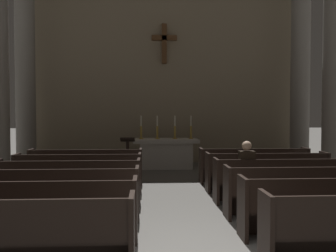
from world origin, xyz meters
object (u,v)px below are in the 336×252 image
Objects in this scene: pew_left_row_3 at (55,194)px; pew_right_row_3 at (305,191)px; pew_left_row_1 at (8,236)px; candlestick_outer_left at (141,131)px; candlestick_outer_right at (191,131)px; lectern at (128,157)px; pew_left_row_2 at (37,211)px; column_left_fourth at (25,70)px; pew_right_row_5 at (267,172)px; pew_left_row_5 at (79,174)px; pew_right_row_6 at (254,165)px; altar at (166,153)px; lone_worshipper at (246,170)px; column_right_fourth at (300,71)px; pew_left_row_4 at (69,182)px; column_right_third at (335,62)px; candlestick_inner_right at (175,131)px; pew_right_row_2 at (336,207)px; pew_right_row_4 at (283,180)px; pew_left_row_6 at (86,167)px; candlestick_inner_left at (157,131)px.

pew_left_row_3 is 1.00× the size of pew_right_row_3.
candlestick_outer_left is (1.40, 8.22, 0.79)m from pew_left_row_1.
candlestick_outer_right is 0.69× the size of lectern.
pew_left_row_2 is 0.43× the size of column_left_fourth.
candlestick_outer_left reaches higher than pew_right_row_5.
pew_left_row_5 is (0.00, 2.20, 0.00)m from pew_left_row_3.
candlestick_outer_left is at bearing 129.12° from pew_right_row_5.
candlestick_outer_left is 1.00× the size of candlestick_outer_right.
pew_right_row_6 is at bearing -62.67° from candlestick_outer_right.
column_left_fourth is (-2.55, 6.42, 2.89)m from pew_left_row_3.
lone_worshipper reaches higher than altar.
altar is (2.25, 6.02, 0.06)m from pew_left_row_3.
column_left_fourth is at bearing 137.70° from pew_right_row_3.
column_right_fourth is at bearing 46.84° from pew_left_row_2.
pew_left_row_2 is 2.23× the size of lone_worshipper.
pew_right_row_3 is at bearing -13.74° from pew_left_row_4.
pew_left_row_3 is 1.00× the size of pew_right_row_5.
column_right_third reaches higher than candlestick_inner_right.
candlestick_inner_right is at bearing 70.28° from pew_left_row_2.
pew_right_row_2 is 7.81m from candlestick_outer_left.
pew_left_row_3 is 4.64m from pew_right_row_2.
column_right_third reaches higher than pew_left_row_4.
pew_left_row_5 is (0.00, 3.31, 0.00)m from pew_left_row_2.
pew_left_row_4 is 5.17m from candlestick_outer_left.
pew_right_row_5 is at bearing -90.00° from pew_right_row_6.
pew_right_row_5 is 4.14m from candlestick_outer_right.
altar reaches higher than pew_left_row_1.
candlestick_outer_right is (3.10, 4.92, 0.79)m from pew_left_row_4.
lectern is (-3.49, 4.82, 0.07)m from pew_right_row_3.
pew_left_row_5 is 1.00× the size of pew_right_row_5.
candlestick_outer_right is at bearing 69.33° from pew_left_row_1.
lectern is at bearing 80.32° from pew_left_row_2.
pew_right_row_2 and pew_right_row_4 have the same top height.
pew_left_row_2 is 1.00× the size of pew_left_row_3.
pew_left_row_2 is at bearing -148.80° from lone_worshipper.
pew_right_row_2 is at bearing -72.45° from altar.
lone_worshipper is (3.70, 3.34, 0.22)m from pew_left_row_1.
pew_left_row_4 is at bearing -90.00° from pew_left_row_6.
pew_right_row_5 is 3.72× the size of candlestick_inner_left.
altar reaches higher than pew_left_row_4.
pew_left_row_4 is at bearing -122.25° from candlestick_outer_right.
candlestick_inner_right is (1.15, 0.00, 0.00)m from candlestick_outer_left.
pew_right_row_4 is at bearing -90.00° from pew_right_row_5.
candlestick_outer_left reaches higher than pew_left_row_6.
pew_left_row_6 is at bearing 180.00° from pew_right_row_6.
pew_right_row_5 is (4.50, 2.20, 0.00)m from pew_left_row_3.
altar is 1.73m from lectern.
lone_worshipper is at bearing -30.34° from pew_left_row_6.
pew_left_row_5 is at bearing -58.83° from column_left_fourth.
pew_left_row_3 is at bearing -107.97° from candlestick_inner_left.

